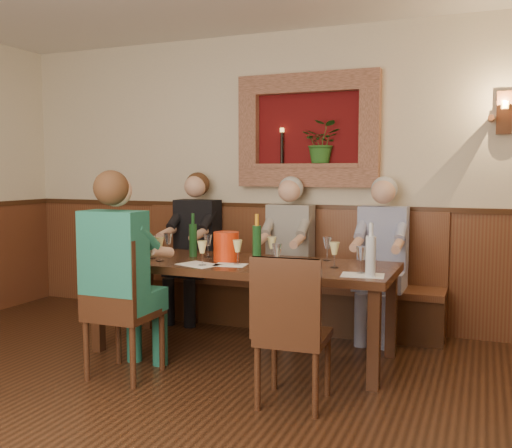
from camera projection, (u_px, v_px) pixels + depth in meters
The scene contains 32 objects.
room_shell at pixel (88, 82), 2.71m from camera, with size 6.04×6.04×2.82m.
wainscoting at pixel (95, 348), 2.83m from camera, with size 6.02×6.02×1.15m.
wall_niche at pixel (311, 135), 5.35m from camera, with size 1.36×0.30×1.06m.
wall_sconce at pixel (504, 113), 4.71m from camera, with size 0.25×0.20×0.35m.
dining_table at pixel (242, 271), 4.53m from camera, with size 2.40×0.90×0.75m.
bench at pixel (281, 291), 5.44m from camera, with size 3.00×0.45×1.11m.
chair_near_left at pixel (123, 336), 4.07m from camera, with size 0.45×0.45×1.01m.
chair_near_right at pixel (293, 361), 3.57m from camera, with size 0.45×0.45×0.96m.
person_bench_left at pixel (193, 259), 5.64m from camera, with size 0.43×0.53×1.46m.
person_bench_mid at pixel (287, 266), 5.28m from camera, with size 0.42×0.51×1.42m.
person_bench_right at pixel (381, 272), 4.96m from camera, with size 0.42×0.51×1.42m.
person_chair_front at pixel (123, 292), 4.04m from camera, with size 0.44×0.54×1.47m.
spittoon_bucket at pixel (226, 246), 4.56m from camera, with size 0.20×0.20×0.23m, color red.
wine_bottle_green_a at pixel (257, 243), 4.43m from camera, with size 0.07×0.07×0.39m.
wine_bottle_green_b at pixel (193, 239), 4.79m from camera, with size 0.08×0.08×0.37m.
water_bottle at pixel (371, 255), 3.85m from camera, with size 0.09×0.09×0.37m.
tasting_sheet_a at pixel (124, 259), 4.66m from camera, with size 0.27×0.19×0.00m, color white.
tasting_sheet_b at pixel (230, 265), 4.36m from camera, with size 0.25×0.18×0.00m, color white.
tasting_sheet_c at pixel (363, 275), 3.93m from camera, with size 0.29×0.21×0.00m, color white.
tasting_sheet_d at pixel (199, 265), 4.38m from camera, with size 0.31×0.22×0.00m, color white.
wine_glass_0 at pixel (124, 246), 4.75m from camera, with size 0.08×0.08×0.19m, color #FAEF95, non-canonical shape.
wine_glass_1 at pixel (168, 244), 4.86m from camera, with size 0.08×0.08×0.19m, color white, non-canonical shape.
wine_glass_2 at pixel (159, 249), 4.56m from camera, with size 0.08×0.08×0.19m, color #FAEF95, non-canonical shape.
wine_glass_3 at pixel (208, 246), 4.76m from camera, with size 0.08×0.08×0.19m, color white, non-canonical shape.
wine_glass_4 at pixel (238, 252), 4.38m from camera, with size 0.08×0.08×0.19m, color #FAEF95, non-canonical shape.
wine_glass_5 at pixel (272, 249), 4.58m from camera, with size 0.08×0.08×0.19m, color #FAEF95, non-canonical shape.
wine_glass_6 at pixel (277, 257), 4.15m from camera, with size 0.08×0.08×0.19m, color white, non-canonical shape.
wine_glass_7 at pixel (334, 255), 4.24m from camera, with size 0.08×0.08×0.19m, color #FAEF95, non-canonical shape.
wine_glass_8 at pixel (361, 260), 3.99m from camera, with size 0.08×0.08×0.19m, color white, non-canonical shape.
wine_glass_9 at pixel (202, 253), 4.33m from camera, with size 0.08×0.08×0.19m, color #FAEF95, non-canonical shape.
wine_glass_10 at pixel (327, 249), 4.58m from camera, with size 0.08×0.08×0.19m, color white, non-canonical shape.
wine_glass_11 at pixel (152, 247), 4.69m from camera, with size 0.08×0.08×0.19m, color white, non-canonical shape.
Camera 1 is at (1.78, -2.26, 1.46)m, focal length 40.00 mm.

